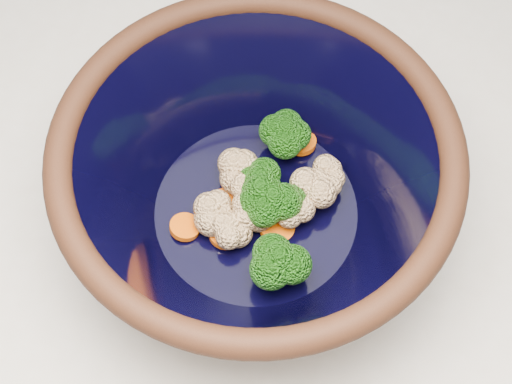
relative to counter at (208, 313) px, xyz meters
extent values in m
plane|color=#9E7A54|center=(0.00, 0.00, -0.45)|extent=(3.00, 3.00, 0.00)
cube|color=silver|center=(0.00, 0.00, 0.00)|extent=(1.20, 1.20, 0.90)
cylinder|color=black|center=(0.08, -0.05, 0.46)|extent=(0.20, 0.20, 0.01)
torus|color=black|center=(0.08, -0.05, 0.59)|extent=(0.34, 0.34, 0.02)
cylinder|color=black|center=(0.08, -0.05, 0.48)|extent=(0.19, 0.19, 0.00)
cylinder|color=#608442|center=(0.10, 0.02, 0.49)|extent=(0.01, 0.01, 0.02)
ellipsoid|color=#297716|center=(0.10, 0.02, 0.52)|extent=(0.04, 0.04, 0.04)
cylinder|color=#608442|center=(0.10, -0.06, 0.49)|extent=(0.01, 0.01, 0.02)
ellipsoid|color=#297716|center=(0.10, -0.06, 0.52)|extent=(0.04, 0.04, 0.04)
cylinder|color=#608442|center=(0.09, -0.04, 0.49)|extent=(0.01, 0.01, 0.02)
ellipsoid|color=#297716|center=(0.09, -0.04, 0.52)|extent=(0.04, 0.04, 0.03)
cylinder|color=#608442|center=(0.08, -0.05, 0.49)|extent=(0.01, 0.01, 0.02)
ellipsoid|color=#297716|center=(0.08, -0.05, 0.51)|extent=(0.03, 0.03, 0.03)
cylinder|color=#608442|center=(0.09, -0.05, 0.49)|extent=(0.01, 0.01, 0.02)
ellipsoid|color=#297716|center=(0.09, -0.05, 0.52)|extent=(0.04, 0.04, 0.04)
cylinder|color=#608442|center=(0.11, -0.05, 0.49)|extent=(0.01, 0.01, 0.02)
ellipsoid|color=#297716|center=(0.11, -0.05, 0.51)|extent=(0.04, 0.04, 0.03)
cylinder|color=#608442|center=(0.11, -0.11, 0.49)|extent=(0.01, 0.01, 0.02)
ellipsoid|color=#297716|center=(0.11, -0.11, 0.52)|extent=(0.05, 0.05, 0.04)
sphere|color=beige|center=(0.14, -0.02, 0.50)|extent=(0.03, 0.03, 0.03)
sphere|color=beige|center=(0.05, -0.07, 0.50)|extent=(0.03, 0.03, 0.03)
sphere|color=beige|center=(0.08, -0.07, 0.50)|extent=(0.03, 0.03, 0.03)
sphere|color=beige|center=(0.06, -0.03, 0.50)|extent=(0.03, 0.03, 0.03)
sphere|color=beige|center=(0.05, -0.07, 0.50)|extent=(0.03, 0.03, 0.03)
sphere|color=beige|center=(0.09, -0.05, 0.50)|extent=(0.03, 0.03, 0.03)
sphere|color=beige|center=(0.14, -0.03, 0.50)|extent=(0.03, 0.03, 0.03)
sphere|color=beige|center=(0.08, -0.04, 0.50)|extent=(0.03, 0.03, 0.03)
sphere|color=beige|center=(0.09, -0.05, 0.50)|extent=(0.03, 0.03, 0.03)
sphere|color=beige|center=(0.07, -0.08, 0.50)|extent=(0.03, 0.03, 0.03)
sphere|color=beige|center=(0.09, -0.06, 0.50)|extent=(0.03, 0.03, 0.03)
sphere|color=beige|center=(0.12, -0.05, 0.50)|extent=(0.03, 0.03, 0.03)
cylinder|color=#DA6309|center=(0.06, -0.08, 0.49)|extent=(0.03, 0.03, 0.01)
cylinder|color=#DA6309|center=(0.02, -0.08, 0.49)|extent=(0.03, 0.03, 0.01)
cylinder|color=#DA6309|center=(0.06, -0.05, 0.49)|extent=(0.03, 0.03, 0.01)
cylinder|color=#DA6309|center=(0.11, -0.07, 0.49)|extent=(0.03, 0.03, 0.01)
cylinder|color=#DA6309|center=(0.12, 0.03, 0.49)|extent=(0.03, 0.03, 0.01)
camera|label=1|loc=(0.13, -0.35, 1.07)|focal=50.00mm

